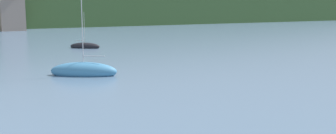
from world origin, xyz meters
TOP-DOWN VIEW (x-y plane):
  - shore_building_eastcentral at (0.00, 125.25)m, footprint 5.91×5.09m
  - sailboat_mid_0 at (-3.55, 55.85)m, footprint 5.94×4.78m
  - sailboat_far_5 at (3.40, 77.73)m, footprint 4.36×4.01m

SIDE VIEW (x-z plane):
  - sailboat_far_5 at x=3.40m, z-range -2.49..3.00m
  - sailboat_mid_0 at x=-3.55m, z-range -4.06..4.82m
  - shore_building_eastcentral at x=0.00m, z-range -0.15..10.03m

